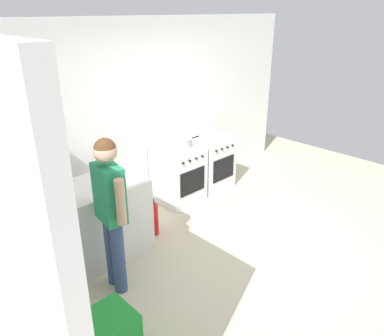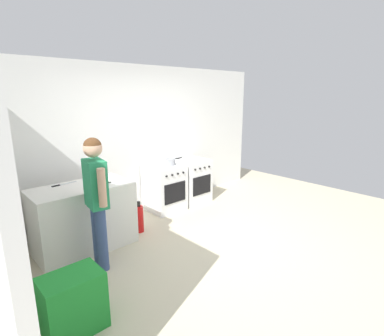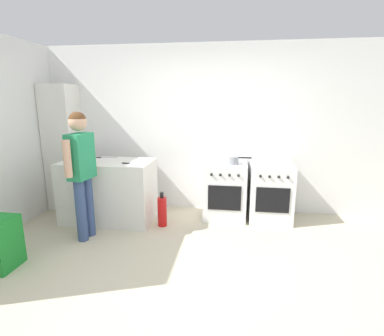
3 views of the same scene
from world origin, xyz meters
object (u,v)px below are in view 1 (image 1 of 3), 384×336
Objects in this scene: fire_extinguisher at (153,219)px; knife_bread at (62,185)px; person at (110,204)px; recycling_crate_upper at (101,335)px; pot at (186,142)px; oven_right at (209,162)px; oven_left at (178,174)px; knife_carving at (124,180)px.

knife_bread is at bearing 160.78° from fire_extinguisher.
person is 3.13× the size of recycling_crate_upper.
pot reaches higher than fire_extinguisher.
person is (-2.43, -0.99, 0.55)m from oven_right.
person is at bearing -153.71° from pot.
knife_bread reaches higher than oven_left.
oven_right is (0.67, -0.00, -0.00)m from oven_left.
knife_carving is at bearing -32.47° from knife_bread.
recycling_crate_upper reaches higher than fire_extinguisher.
knife_carving is at bearing -162.44° from pot.
oven_left is at bearing 180.00° from oven_right.
person reaches higher than oven_right.
pot is at bearing 26.29° from person.
person is 3.26× the size of fire_extinguisher.
knife_bread is 0.22× the size of person.
knife_carving is (0.57, -0.36, 0.00)m from knife_bread.
knife_bread is (-1.84, -0.14, 0.48)m from oven_left.
knife_carving is (-1.94, -0.50, 0.48)m from oven_right.
person is at bearing 50.86° from recycling_crate_upper.
fire_extinguisher is at bearing -19.22° from knife_bread.
pot is at bearing 34.45° from recycling_crate_upper.
oven_right is 2.06m from knife_carving.
knife_bread reaches higher than oven_right.
recycling_crate_upper is (-3.09, -1.80, -0.01)m from oven_right.
oven_left is 1.63× the size of recycling_crate_upper.
person is 1.27m from fire_extinguisher.
oven_left and oven_right have the same top height.
pot is at bearing 2.19° from knife_bread.
recycling_crate_upper is at bearing -139.62° from fire_extinguisher.
oven_left reaches higher than recycling_crate_upper.
recycling_crate_upper is (-0.58, -1.66, -0.48)m from knife_bread.
knife_bread is 1.06× the size of knife_carving.
oven_left is 0.67m from oven_right.
knife_bread is (-2.51, -0.14, 0.48)m from oven_right.
oven_left is at bearing 21.47° from knife_carving.
person reaches higher than recycling_crate_upper.
person is at bearing -157.91° from oven_right.
fire_extinguisher is at bearing 3.23° from knife_carving.
pot is at bearing -32.20° from oven_left.
knife_bread and knife_carving have the same top height.
recycling_crate_upper is (-2.52, -1.73, -0.49)m from pot.
oven_right is 1.63× the size of recycling_crate_upper.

